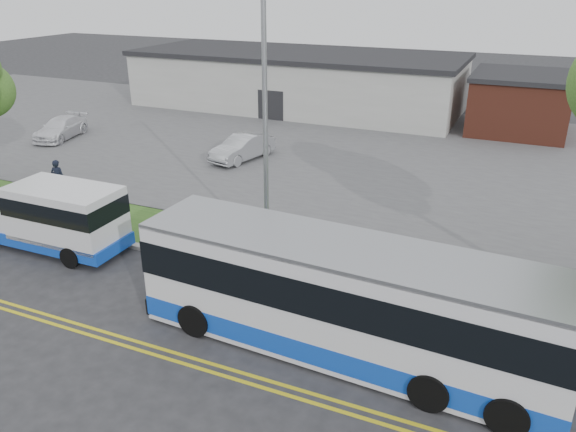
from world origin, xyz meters
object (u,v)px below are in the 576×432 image
at_px(transit_bus, 343,299).
at_px(pedestrian, 58,178).
at_px(streetlight_near, 264,117).
at_px(parked_car_a, 243,147).
at_px(parked_car_b, 61,128).
at_px(shuttle_bus, 53,215).

distance_m(transit_bus, pedestrian, 17.02).
xyz_separation_m(streetlight_near, parked_car_a, (-6.29, 9.90, -4.43)).
bearing_deg(streetlight_near, parked_car_b, 154.20).
height_order(shuttle_bus, parked_car_a, shuttle_bus).
xyz_separation_m(streetlight_near, shuttle_bus, (-7.57, -2.85, -3.85)).
bearing_deg(parked_car_a, transit_bus, -39.88).
bearing_deg(streetlight_near, shuttle_bus, -159.40).
distance_m(shuttle_bus, parked_car_b, 16.76).
bearing_deg(parked_car_b, pedestrian, -58.36).
relative_size(pedestrian, parked_car_b, 0.40).
bearing_deg(parked_car_b, parked_car_a, -9.46).
xyz_separation_m(transit_bus, pedestrian, (-15.99, 5.80, -0.64)).
bearing_deg(pedestrian, shuttle_bus, 119.49).
bearing_deg(streetlight_near, pedestrian, 173.66).
bearing_deg(pedestrian, transit_bus, 146.29).
relative_size(transit_bus, parked_car_a, 2.76).
relative_size(shuttle_bus, transit_bus, 0.58).
xyz_separation_m(streetlight_near, parked_car_b, (-19.15, 9.26, -4.48)).
relative_size(pedestrian, parked_car_a, 0.42).
height_order(streetlight_near, pedestrian, streetlight_near).
distance_m(shuttle_bus, pedestrian, 5.67).
bearing_deg(transit_bus, parked_car_a, 129.74).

